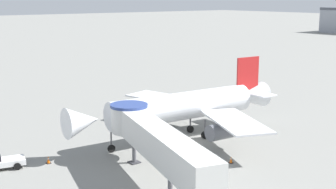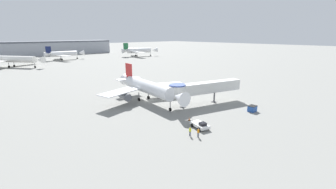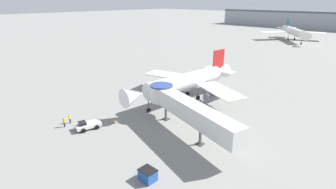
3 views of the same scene
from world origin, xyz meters
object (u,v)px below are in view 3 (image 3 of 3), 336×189
at_px(jet_bridge, 184,107).
at_px(ground_crew_wing_walker, 64,122).
at_px(traffic_cone_near_nose, 114,121).
at_px(background_jet_teal_tail, 294,32).
at_px(ground_crew_marshaller, 70,118).
at_px(service_container_blue, 148,175).
at_px(pushback_tug_white, 87,125).
at_px(traffic_cone_starboard_wing, 221,114).
at_px(main_airplane, 187,82).

distance_m(jet_bridge, ground_crew_wing_walker, 20.49).
bearing_deg(jet_bridge, ground_crew_wing_walker, -126.20).
relative_size(traffic_cone_near_nose, background_jet_teal_tail, 0.03).
xyz_separation_m(ground_crew_wing_walker, background_jet_teal_tail, (-7.69, 128.50, 3.56)).
bearing_deg(jet_bridge, ground_crew_marshaller, -130.49).
distance_m(traffic_cone_near_nose, background_jet_teal_tail, 122.58).
relative_size(service_container_blue, ground_crew_wing_walker, 1.17).
bearing_deg(pushback_tug_white, service_container_blue, 6.53).
xyz_separation_m(pushback_tug_white, traffic_cone_starboard_wing, (13.48, 19.79, -0.32)).
relative_size(ground_crew_wing_walker, background_jet_teal_tail, 0.05).
height_order(main_airplane, ground_crew_marshaller, main_airplane).
xyz_separation_m(pushback_tug_white, ground_crew_marshaller, (-4.08, -1.00, 0.32)).
xyz_separation_m(main_airplane, service_container_blue, (13.71, -23.90, -3.32)).
relative_size(traffic_cone_near_nose, ground_crew_wing_walker, 0.48).
xyz_separation_m(main_airplane, traffic_cone_starboard_wing, (10.02, -2.09, -3.69)).
distance_m(traffic_cone_starboard_wing, traffic_cone_near_nose, 19.59).
distance_m(service_container_blue, ground_crew_wing_walker, 20.57).
xyz_separation_m(ground_crew_marshaller, ground_crew_wing_walker, (0.68, -1.36, -0.02)).
distance_m(jet_bridge, background_jet_teal_tail, 118.40).
xyz_separation_m(main_airplane, pushback_tug_white, (-3.46, -21.88, -3.36)).
distance_m(jet_bridge, pushback_tug_white, 16.50).
height_order(ground_crew_wing_walker, background_jet_teal_tail, background_jet_teal_tail).
distance_m(pushback_tug_white, ground_crew_marshaller, 4.21).
height_order(service_container_blue, ground_crew_wing_walker, ground_crew_wing_walker).
distance_m(service_container_blue, ground_crew_marshaller, 21.27).
bearing_deg(background_jet_teal_tail, traffic_cone_starboard_wing, -112.97).
distance_m(pushback_tug_white, traffic_cone_starboard_wing, 23.94).
bearing_deg(service_container_blue, pushback_tug_white, 173.29).
distance_m(main_airplane, pushback_tug_white, 22.40).
xyz_separation_m(service_container_blue, traffic_cone_starboard_wing, (-3.69, 21.80, -0.37)).
relative_size(jet_bridge, background_jet_teal_tail, 0.66).
relative_size(traffic_cone_starboard_wing, traffic_cone_near_nose, 0.92).
bearing_deg(ground_crew_marshaller, traffic_cone_starboard_wing, 121.09).
xyz_separation_m(service_container_blue, ground_crew_wing_walker, (-20.56, -0.34, 0.26)).
height_order(jet_bridge, ground_crew_marshaller, jet_bridge).
height_order(main_airplane, traffic_cone_starboard_wing, main_airplane).
bearing_deg(background_jet_teal_tail, ground_crew_marshaller, -122.82).
bearing_deg(pushback_tug_white, traffic_cone_near_nose, 83.81).
distance_m(jet_bridge, traffic_cone_starboard_wing, 10.56).
relative_size(main_airplane, jet_bridge, 1.38).
height_order(traffic_cone_starboard_wing, background_jet_teal_tail, background_jet_teal_tail).
relative_size(jet_bridge, ground_crew_marshaller, 11.99).
height_order(main_airplane, pushback_tug_white, main_airplane).
bearing_deg(background_jet_teal_tail, traffic_cone_near_nose, -120.08).
bearing_deg(main_airplane, ground_crew_marshaller, -103.27).
xyz_separation_m(pushback_tug_white, ground_crew_wing_walker, (-3.40, -2.36, 0.31)).
distance_m(main_airplane, ground_crew_marshaller, 24.28).
height_order(traffic_cone_near_nose, background_jet_teal_tail, background_jet_teal_tail).
relative_size(pushback_tug_white, traffic_cone_near_nose, 5.37).
bearing_deg(service_container_blue, ground_crew_wing_walker, -179.05).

